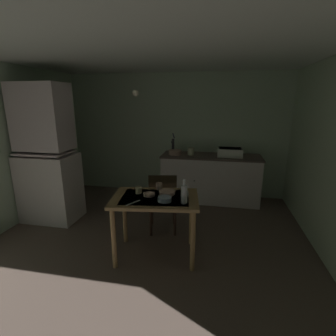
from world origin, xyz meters
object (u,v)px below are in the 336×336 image
Objects in this scene: hand_pump at (173,145)px; teacup_mint at (159,186)px; mixing_bowl_counter at (175,152)px; chair_far_side at (163,202)px; hutch_cabinet at (47,159)px; dining_table at (155,207)px; glass_bottle at (184,194)px; sink_basin at (230,152)px; serving_bowl_wide at (167,192)px.

hand_pump is 4.65× the size of teacup_mint.
teacup_mint is (0.07, -1.63, -0.11)m from mixing_bowl_counter.
hutch_cabinet is at bearing 177.10° from chair_far_side.
mixing_bowl_counter is at bearing 92.35° from chair_far_side.
mixing_bowl_counter is at bearing 92.68° from dining_table.
glass_bottle is at bearing -76.59° from hand_pump.
glass_bottle is (0.37, -0.38, 0.07)m from teacup_mint.
sink_basin reaches higher than teacup_mint.
glass_bottle is (2.23, -0.77, -0.12)m from hutch_cabinet.
dining_table is at bearing -19.41° from hutch_cabinet.
hand_pump reaches higher than dining_table.
chair_far_side is 10.65× the size of teacup_mint.
mixing_bowl_counter is (1.79, 1.24, -0.07)m from hutch_cabinet.
dining_table is at bearing 162.81° from glass_bottle.
sink_basin is 2.18m from dining_table.
glass_bottle is (0.50, -2.11, -0.17)m from hand_pump.
glass_bottle is at bearing -45.88° from teacup_mint.
serving_bowl_wide is at bearing -81.99° from hand_pump.
sink_basin is 2.24× the size of serving_bowl_wide.
sink_basin is at bearing 64.94° from dining_table.
dining_table is (1.88, -0.66, -0.34)m from hutch_cabinet.
sink_basin is 1.63× the size of glass_bottle.
teacup_mint is 0.54m from glass_bottle.
hand_pump is 2.17m from glass_bottle.
hand_pump is at bearing 177.56° from sink_basin.
chair_far_side is at bearing -124.38° from sink_basin.
chair_far_side reaches higher than dining_table.
mixing_bowl_counter is 1.92m from dining_table.
hand_pump is 1.74m from teacup_mint.
dining_table is at bearing -86.55° from teacup_mint.
mixing_bowl_counter is 1.63m from teacup_mint.
hutch_cabinet is 2.36× the size of chair_far_side.
hutch_cabinet is 1.95× the size of dining_table.
hutch_cabinet is at bearing -155.16° from sink_basin.
dining_table is (-0.91, -1.95, -0.31)m from sink_basin.
glass_bottle is (0.39, -0.68, 0.40)m from chair_far_side.
hand_pump is 1.63× the size of mixing_bowl_counter.
glass_bottle reaches higher than chair_far_side.
hutch_cabinet is 2.07m from serving_bowl_wide.
glass_bottle reaches higher than sink_basin.
mixing_bowl_counter is at bearing 92.55° from teacup_mint.
teacup_mint is (-0.93, -1.68, -0.15)m from sink_basin.
hand_pump is 1.98× the size of serving_bowl_wide.
sink_basin is 1.00m from mixing_bowl_counter.
mixing_bowl_counter is 0.89× the size of glass_bottle.
serving_bowl_wide is (0.15, -0.43, 0.31)m from chair_far_side.
mixing_bowl_counter is 0.27× the size of chair_far_side.
chair_far_side is at bearing 109.28° from serving_bowl_wide.
teacup_mint reaches higher than dining_table.
mixing_bowl_counter is 0.22× the size of dining_table.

